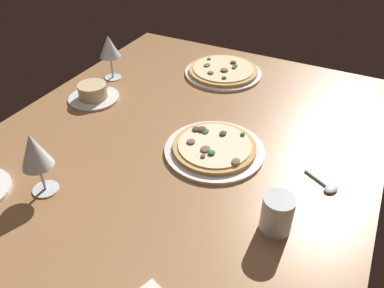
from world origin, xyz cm
name	(u,v)px	position (x,y,z in cm)	size (l,w,h in cm)	color
dining_table	(170,159)	(0.00, 0.00, 2.00)	(150.00, 110.00, 4.00)	#996B42
pizza_main	(214,148)	(6.50, -10.84, 5.18)	(28.30, 28.30, 3.37)	silver
pizza_side	(223,71)	(51.82, 5.98, 5.22)	(29.09, 29.09, 3.38)	white
ramekin_on_saucer	(93,93)	(14.42, 38.14, 6.23)	(17.22, 17.22, 5.57)	silver
wine_glass_far	(109,48)	(30.13, 41.65, 15.98)	(7.66, 7.66, 16.41)	silver
wine_glass_near	(34,153)	(-26.83, 20.36, 15.89)	(7.60, 7.60, 16.98)	silver
water_glass	(277,216)	(-12.97, -34.46, 8.19)	(7.07, 7.07, 9.46)	silver
spoon	(327,186)	(6.01, -42.33, 4.46)	(6.98, 9.84, 1.00)	silver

